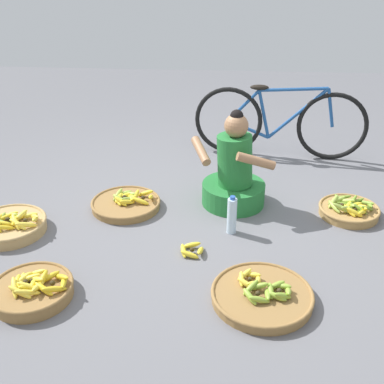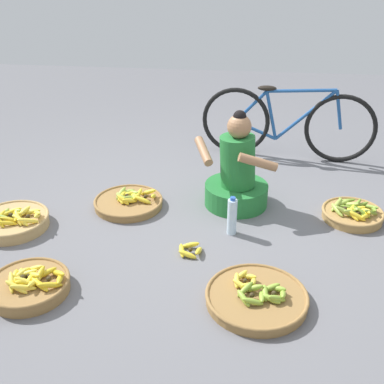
# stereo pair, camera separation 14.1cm
# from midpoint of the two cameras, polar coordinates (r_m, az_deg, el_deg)

# --- Properties ---
(ground_plane) EXTENTS (10.00, 10.00, 0.00)m
(ground_plane) POSITION_cam_midpoint_polar(r_m,az_deg,el_deg) (3.79, 1.43, -3.32)
(ground_plane) COLOR slate
(vendor_woman_front) EXTENTS (0.68, 0.52, 0.81)m
(vendor_woman_front) POSITION_cam_midpoint_polar(r_m,az_deg,el_deg) (3.92, 6.34, 1.90)
(vendor_woman_front) COLOR #237233
(vendor_woman_front) RESTS_ON ground
(bicycle_leaning) EXTENTS (1.70, 0.22, 0.73)m
(bicycle_leaning) POSITION_cam_midpoint_polar(r_m,az_deg,el_deg) (4.89, 11.98, 7.95)
(bicycle_leaning) COLOR black
(bicycle_leaning) RESTS_ON ground
(banana_basket_back_center) EXTENTS (0.51, 0.51, 0.16)m
(banana_basket_back_center) POSITION_cam_midpoint_polar(r_m,az_deg,el_deg) (3.18, -17.51, -10.44)
(banana_basket_back_center) COLOR olive
(banana_basket_back_center) RESTS_ON ground
(banana_basket_mid_right) EXTENTS (0.57, 0.57, 0.14)m
(banana_basket_mid_right) POSITION_cam_midpoint_polar(r_m,az_deg,el_deg) (3.99, -6.50, -1.16)
(banana_basket_mid_right) COLOR olive
(banana_basket_mid_right) RESTS_ON ground
(banana_basket_mid_left) EXTENTS (0.63, 0.63, 0.13)m
(banana_basket_mid_left) POSITION_cam_midpoint_polar(r_m,az_deg,el_deg) (3.00, 9.04, -12.20)
(banana_basket_mid_left) COLOR olive
(banana_basket_mid_left) RESTS_ON ground
(banana_basket_front_center) EXTENTS (0.55, 0.55, 0.17)m
(banana_basket_front_center) POSITION_cam_midpoint_polar(r_m,az_deg,el_deg) (3.89, -19.50, -3.27)
(banana_basket_front_center) COLOR tan
(banana_basket_front_center) RESTS_ON ground
(banana_basket_front_left) EXTENTS (0.48, 0.48, 0.15)m
(banana_basket_front_left) POSITION_cam_midpoint_polar(r_m,az_deg,el_deg) (4.01, 19.46, -2.39)
(banana_basket_front_left) COLOR #A87F47
(banana_basket_front_left) RESTS_ON ground
(loose_bananas_back_right) EXTENTS (0.18, 0.18, 0.07)m
(loose_bananas_back_right) POSITION_cam_midpoint_polar(r_m,az_deg,el_deg) (3.39, 0.91, -6.92)
(loose_bananas_back_right) COLOR yellow
(loose_bananas_back_right) RESTS_ON ground
(water_bottle) EXTENTS (0.07, 0.07, 0.31)m
(water_bottle) POSITION_cam_midpoint_polar(r_m,az_deg,el_deg) (3.57, 5.90, -2.92)
(water_bottle) COLOR silver
(water_bottle) RESTS_ON ground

